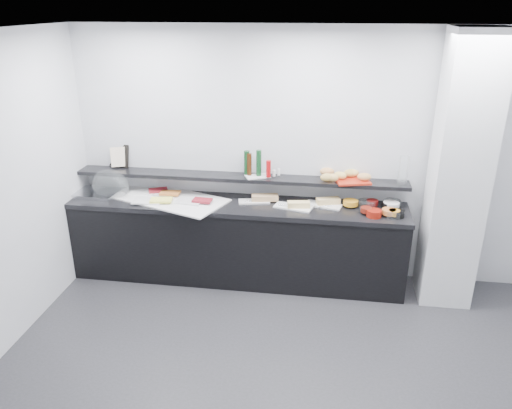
# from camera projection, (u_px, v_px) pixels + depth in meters

# --- Properties ---
(ground) EXTENTS (5.00, 5.00, 0.00)m
(ground) POSITION_uv_depth(u_px,v_px,m) (285.00, 390.00, 4.00)
(ground) COLOR #2D2D30
(ground) RESTS_ON ground
(back_wall) EXTENTS (5.00, 0.02, 2.70)m
(back_wall) POSITION_uv_depth(u_px,v_px,m) (305.00, 157.00, 5.33)
(back_wall) COLOR silver
(back_wall) RESTS_ON ground
(ceiling) EXTENTS (5.00, 5.00, 0.00)m
(ceiling) POSITION_uv_depth(u_px,v_px,m) (295.00, 36.00, 2.99)
(ceiling) COLOR white
(ceiling) RESTS_ON back_wall
(column) EXTENTS (0.50, 0.50, 2.70)m
(column) POSITION_uv_depth(u_px,v_px,m) (459.00, 174.00, 4.80)
(column) COLOR silver
(column) RESTS_ON ground
(buffet_cabinet) EXTENTS (3.60, 0.60, 0.85)m
(buffet_cabinet) POSITION_uv_depth(u_px,v_px,m) (237.00, 243.00, 5.50)
(buffet_cabinet) COLOR black
(buffet_cabinet) RESTS_ON ground
(counter_top) EXTENTS (3.62, 0.62, 0.05)m
(counter_top) POSITION_uv_depth(u_px,v_px,m) (236.00, 205.00, 5.33)
(counter_top) COLOR black
(counter_top) RESTS_ON buffet_cabinet
(wall_shelf) EXTENTS (3.60, 0.25, 0.04)m
(wall_shelf) POSITION_uv_depth(u_px,v_px,m) (239.00, 177.00, 5.39)
(wall_shelf) COLOR black
(wall_shelf) RESTS_ON back_wall
(cloche_base) EXTENTS (0.53, 0.38, 0.04)m
(cloche_base) POSITION_uv_depth(u_px,v_px,m) (95.00, 193.00, 5.53)
(cloche_base) COLOR #AEB1B5
(cloche_base) RESTS_ON counter_top
(cloche_dome) EXTENTS (0.51, 0.40, 0.34)m
(cloche_dome) POSITION_uv_depth(u_px,v_px,m) (110.00, 185.00, 5.49)
(cloche_dome) COLOR silver
(cloche_dome) RESTS_ON cloche_base
(linen_runner) EXTENTS (1.38, 1.00, 0.01)m
(linen_runner) POSITION_uv_depth(u_px,v_px,m) (169.00, 198.00, 5.43)
(linen_runner) COLOR silver
(linen_runner) RESTS_ON counter_top
(platter_meat_a) EXTENTS (0.28, 0.19, 0.01)m
(platter_meat_a) POSITION_uv_depth(u_px,v_px,m) (143.00, 192.00, 5.57)
(platter_meat_a) COLOR white
(platter_meat_a) RESTS_ON linen_runner
(food_meat_a) EXTENTS (0.24, 0.20, 0.02)m
(food_meat_a) POSITION_uv_depth(u_px,v_px,m) (158.00, 190.00, 5.57)
(food_meat_a) COLOR maroon
(food_meat_a) RESTS_ON platter_meat_a
(platter_salmon) EXTENTS (0.30, 0.23, 0.01)m
(platter_salmon) POSITION_uv_depth(u_px,v_px,m) (167.00, 193.00, 5.54)
(platter_salmon) COLOR silver
(platter_salmon) RESTS_ON linen_runner
(food_salmon) EXTENTS (0.22, 0.14, 0.02)m
(food_salmon) POSITION_uv_depth(u_px,v_px,m) (170.00, 193.00, 5.49)
(food_salmon) COLOR orange
(food_salmon) RESTS_ON platter_salmon
(platter_cheese) EXTENTS (0.32, 0.23, 0.01)m
(platter_cheese) POSITION_uv_depth(u_px,v_px,m) (148.00, 201.00, 5.32)
(platter_cheese) COLOR white
(platter_cheese) RESTS_ON linen_runner
(food_cheese) EXTENTS (0.25, 0.18, 0.02)m
(food_cheese) POSITION_uv_depth(u_px,v_px,m) (161.00, 200.00, 5.29)
(food_cheese) COLOR #F9F761
(food_cheese) RESTS_ON platter_cheese
(platter_meat_b) EXTENTS (0.30, 0.22, 0.01)m
(platter_meat_b) POSITION_uv_depth(u_px,v_px,m) (189.00, 201.00, 5.30)
(platter_meat_b) COLOR silver
(platter_meat_b) RESTS_ON linen_runner
(food_meat_b) EXTENTS (0.21, 0.14, 0.02)m
(food_meat_b) POSITION_uv_depth(u_px,v_px,m) (202.00, 200.00, 5.28)
(food_meat_b) COLOR maroon
(food_meat_b) RESTS_ON platter_meat_b
(sandwich_plate_left) EXTENTS (0.35, 0.21, 0.01)m
(sandwich_plate_left) POSITION_uv_depth(u_px,v_px,m) (254.00, 201.00, 5.35)
(sandwich_plate_left) COLOR silver
(sandwich_plate_left) RESTS_ON counter_top
(sandwich_food_left) EXTENTS (0.30, 0.16, 0.06)m
(sandwich_food_left) POSITION_uv_depth(u_px,v_px,m) (265.00, 198.00, 5.35)
(sandwich_food_left) COLOR tan
(sandwich_food_left) RESTS_ON sandwich_plate_left
(tongs_left) EXTENTS (0.15, 0.08, 0.01)m
(tongs_left) POSITION_uv_depth(u_px,v_px,m) (253.00, 201.00, 5.33)
(tongs_left) COLOR #ACAFB3
(tongs_left) RESTS_ON sandwich_plate_left
(sandwich_plate_mid) EXTENTS (0.42, 0.26, 0.01)m
(sandwich_plate_mid) POSITION_uv_depth(u_px,v_px,m) (293.00, 207.00, 5.20)
(sandwich_plate_mid) COLOR white
(sandwich_plate_mid) RESTS_ON counter_top
(sandwich_food_mid) EXTENTS (0.24, 0.12, 0.06)m
(sandwich_food_mid) POSITION_uv_depth(u_px,v_px,m) (299.00, 204.00, 5.16)
(sandwich_food_mid) COLOR #E5C578
(sandwich_food_mid) RESTS_ON sandwich_plate_mid
(tongs_mid) EXTENTS (0.16, 0.02, 0.01)m
(tongs_mid) POSITION_uv_depth(u_px,v_px,m) (285.00, 206.00, 5.20)
(tongs_mid) COLOR #AEB0B5
(tongs_mid) RESTS_ON sandwich_plate_mid
(sandwich_plate_right) EXTENTS (0.41, 0.25, 0.01)m
(sandwich_plate_right) POSITION_uv_depth(u_px,v_px,m) (323.00, 205.00, 5.25)
(sandwich_plate_right) COLOR white
(sandwich_plate_right) RESTS_ON counter_top
(sandwich_food_right) EXTENTS (0.26, 0.17, 0.06)m
(sandwich_food_right) POSITION_uv_depth(u_px,v_px,m) (328.00, 201.00, 5.26)
(sandwich_food_right) COLOR #D8B571
(sandwich_food_right) RESTS_ON sandwich_plate_right
(tongs_right) EXTENTS (0.15, 0.07, 0.01)m
(tongs_right) POSITION_uv_depth(u_px,v_px,m) (325.00, 206.00, 5.19)
(tongs_right) COLOR silver
(tongs_right) RESTS_ON sandwich_plate_right
(bowl_glass_fruit) EXTENTS (0.24, 0.24, 0.07)m
(bowl_glass_fruit) POSITION_uv_depth(u_px,v_px,m) (367.00, 204.00, 5.20)
(bowl_glass_fruit) COLOR silver
(bowl_glass_fruit) RESTS_ON counter_top
(fill_glass_fruit) EXTENTS (0.19, 0.19, 0.05)m
(fill_glass_fruit) POSITION_uv_depth(u_px,v_px,m) (351.00, 203.00, 5.20)
(fill_glass_fruit) COLOR orange
(fill_glass_fruit) RESTS_ON bowl_glass_fruit
(bowl_black_jam) EXTENTS (0.14, 0.14, 0.07)m
(bowl_black_jam) POSITION_uv_depth(u_px,v_px,m) (389.00, 206.00, 5.16)
(bowl_black_jam) COLOR black
(bowl_black_jam) RESTS_ON counter_top
(fill_black_jam) EXTENTS (0.15, 0.15, 0.05)m
(fill_black_jam) POSITION_uv_depth(u_px,v_px,m) (372.00, 202.00, 5.21)
(fill_black_jam) COLOR #5F0F0D
(fill_black_jam) RESTS_ON bowl_black_jam
(bowl_glass_cream) EXTENTS (0.24, 0.24, 0.07)m
(bowl_glass_cream) POSITION_uv_depth(u_px,v_px,m) (392.00, 204.00, 5.21)
(bowl_glass_cream) COLOR white
(bowl_glass_cream) RESTS_ON counter_top
(fill_glass_cream) EXTENTS (0.22, 0.22, 0.05)m
(fill_glass_cream) POSITION_uv_depth(u_px,v_px,m) (391.00, 205.00, 5.16)
(fill_glass_cream) COLOR white
(fill_glass_cream) RESTS_ON bowl_glass_cream
(bowl_red_jam) EXTENTS (0.18, 0.18, 0.07)m
(bowl_red_jam) POSITION_uv_depth(u_px,v_px,m) (374.00, 213.00, 4.97)
(bowl_red_jam) COLOR maroon
(bowl_red_jam) RESTS_ON counter_top
(fill_red_jam) EXTENTS (0.14, 0.14, 0.05)m
(fill_red_jam) POSITION_uv_depth(u_px,v_px,m) (366.00, 210.00, 5.03)
(fill_red_jam) COLOR #5D170D
(fill_red_jam) RESTS_ON bowl_red_jam
(bowl_glass_salmon) EXTENTS (0.21, 0.21, 0.07)m
(bowl_glass_salmon) POSITION_uv_depth(u_px,v_px,m) (393.00, 214.00, 4.96)
(bowl_glass_salmon) COLOR white
(bowl_glass_salmon) RESTS_ON counter_top
(fill_glass_salmon) EXTENTS (0.18, 0.18, 0.05)m
(fill_glass_salmon) POSITION_uv_depth(u_px,v_px,m) (389.00, 212.00, 4.98)
(fill_glass_salmon) COLOR #CB6F31
(fill_glass_salmon) RESTS_ON bowl_glass_salmon
(bowl_black_fruit) EXTENTS (0.14, 0.14, 0.07)m
(bowl_black_fruit) POSITION_uv_depth(u_px,v_px,m) (398.00, 214.00, 4.97)
(bowl_black_fruit) COLOR black
(bowl_black_fruit) RESTS_ON counter_top
(fill_black_fruit) EXTENTS (0.13, 0.13, 0.05)m
(fill_black_fruit) POSITION_uv_depth(u_px,v_px,m) (394.00, 213.00, 4.96)
(fill_black_fruit) COLOR orange
(fill_black_fruit) RESTS_ON bowl_black_fruit
(framed_print) EXTENTS (0.26, 0.14, 0.26)m
(framed_print) POSITION_uv_depth(u_px,v_px,m) (119.00, 155.00, 5.64)
(framed_print) COLOR black
(framed_print) RESTS_ON wall_shelf
(print_art) EXTENTS (0.17, 0.11, 0.22)m
(print_art) POSITION_uv_depth(u_px,v_px,m) (118.00, 157.00, 5.58)
(print_art) COLOR beige
(print_art) RESTS_ON framed_print
(condiment_tray) EXTENTS (0.30, 0.25, 0.01)m
(condiment_tray) POSITION_uv_depth(u_px,v_px,m) (258.00, 176.00, 5.35)
(condiment_tray) COLOR silver
(condiment_tray) RESTS_ON wall_shelf
(bottle_green_a) EXTENTS (0.06, 0.06, 0.26)m
(bottle_green_a) POSITION_uv_depth(u_px,v_px,m) (247.00, 163.00, 5.35)
(bottle_green_a) COLOR #0F3817
(bottle_green_a) RESTS_ON condiment_tray
(bottle_brown) EXTENTS (0.06, 0.06, 0.24)m
(bottle_brown) POSITION_uv_depth(u_px,v_px,m) (249.00, 164.00, 5.32)
(bottle_brown) COLOR #3A1C0A
(bottle_brown) RESTS_ON condiment_tray
(bottle_green_b) EXTENTS (0.06, 0.06, 0.28)m
(bottle_green_b) POSITION_uv_depth(u_px,v_px,m) (259.00, 163.00, 5.30)
(bottle_green_b) COLOR #103C1B
(bottle_green_b) RESTS_ON condiment_tray
(bottle_hot) EXTENTS (0.07, 0.07, 0.18)m
(bottle_hot) POSITION_uv_depth(u_px,v_px,m) (268.00, 169.00, 5.28)
(bottle_hot) COLOR #B30C10
(bottle_hot) RESTS_ON condiment_tray
(shaker_salt) EXTENTS (0.04, 0.04, 0.07)m
(shaker_salt) POSITION_uv_depth(u_px,v_px,m) (274.00, 173.00, 5.32)
(shaker_salt) COLOR white
(shaker_salt) RESTS_ON condiment_tray
(shaker_pepper) EXTENTS (0.04, 0.04, 0.07)m
(shaker_pepper) POSITION_uv_depth(u_px,v_px,m) (279.00, 172.00, 5.35)
(shaker_pepper) COLOR white
(shaker_pepper) RESTS_ON condiment_tray
(bread_tray) EXTENTS (0.40, 0.32, 0.02)m
(bread_tray) POSITION_uv_depth(u_px,v_px,m) (352.00, 181.00, 5.19)
(bread_tray) COLOR red
(bread_tray) RESTS_ON wall_shelf
(bread_roll_nw) EXTENTS (0.16, 0.11, 0.08)m
(bread_roll_nw) POSITION_uv_depth(u_px,v_px,m) (327.00, 172.00, 5.32)
(bread_roll_nw) COLOR tan
(bread_roll_nw) RESTS_ON bread_tray
(bread_roll_n) EXTENTS (0.18, 0.15, 0.08)m
(bread_roll_n) POSITION_uv_depth(u_px,v_px,m) (351.00, 173.00, 5.28)
(bread_roll_n) COLOR #B59445
(bread_roll_n) RESTS_ON bread_tray
(bread_roll_ne) EXTENTS (0.15, 0.09, 0.08)m
(bread_roll_ne) POSITION_uv_depth(u_px,v_px,m) (352.00, 173.00, 5.28)
(bread_roll_ne) COLOR gold
(bread_roll_ne) RESTS_ON bread_tray
(bread_roll_sw) EXTENTS (0.16, 0.12, 0.08)m
(bread_roll_sw) POSITION_uv_depth(u_px,v_px,m) (327.00, 177.00, 5.15)
(bread_roll_sw) COLOR #B59045
(bread_roll_sw) RESTS_ON bread_tray
(bread_roll_s) EXTENTS (0.14, 0.11, 0.08)m
(bread_roll_s) POSITION_uv_depth(u_px,v_px,m) (333.00, 177.00, 5.14)
(bread_roll_s) COLOR tan
(bread_roll_s) RESTS_ON bread_tray
(bread_roll_se) EXTENTS (0.15, 0.10, 0.08)m
(bread_roll_se) POSITION_uv_depth(u_px,v_px,m) (364.00, 177.00, 5.16)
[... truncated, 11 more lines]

